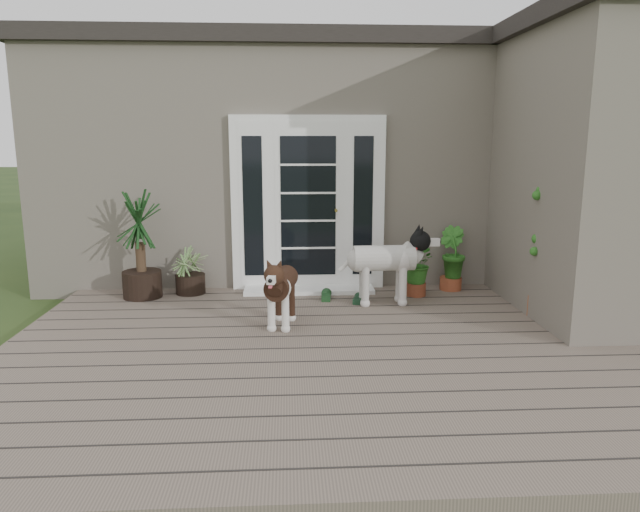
{
  "coord_description": "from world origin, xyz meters",
  "views": [
    {
      "loc": [
        -0.46,
        -4.6,
        1.97
      ],
      "look_at": [
        -0.1,
        1.75,
        0.7
      ],
      "focal_mm": 32.66,
      "sensor_mm": 36.0,
      "label": 1
    }
  ],
  "objects": [
    {
      "name": "herb_c",
      "position": [
        2.26,
        2.06,
        0.38
      ],
      "size": [
        0.37,
        0.37,
        0.53
      ],
      "primitive_type": "imported",
      "rotation": [
        0.0,
        0.0,
        4.6
      ],
      "color": "#1F5518",
      "rests_on": "deck"
    },
    {
      "name": "house_wing",
      "position": [
        2.9,
        1.5,
        1.55
      ],
      "size": [
        1.6,
        2.4,
        3.1
      ],
      "primitive_type": "cube",
      "color": "#665E54",
      "rests_on": "ground"
    },
    {
      "name": "door_unit",
      "position": [
        -0.2,
        2.6,
        1.19
      ],
      "size": [
        1.9,
        0.14,
        2.15
      ],
      "primitive_type": "cube",
      "color": "white",
      "rests_on": "deck"
    },
    {
      "name": "white_dog",
      "position": [
        0.63,
        1.81,
        0.51
      ],
      "size": [
        0.95,
        0.43,
        0.78
      ],
      "primitive_type": null,
      "rotation": [
        0.0,
        0.0,
        -1.54
      ],
      "color": "white",
      "rests_on": "deck"
    },
    {
      "name": "door_step",
      "position": [
        -0.2,
        2.4,
        0.14
      ],
      "size": [
        1.6,
        0.4,
        0.05
      ],
      "primitive_type": "cube",
      "color": "white",
      "rests_on": "deck"
    },
    {
      "name": "herb_b",
      "position": [
        1.58,
        2.4,
        0.41
      ],
      "size": [
        0.52,
        0.52,
        0.58
      ],
      "primitive_type": "imported",
      "rotation": [
        0.0,
        0.0,
        2.04
      ],
      "color": "#1C6521",
      "rests_on": "deck"
    },
    {
      "name": "yucca",
      "position": [
        -2.2,
        2.25,
        0.75
      ],
      "size": [
        0.95,
        0.95,
        1.26
      ],
      "primitive_type": null,
      "rotation": [
        0.0,
        0.0,
        0.11
      ],
      "color": "black",
      "rests_on": "deck"
    },
    {
      "name": "herb_a",
      "position": [
        1.08,
        2.14,
        0.41
      ],
      "size": [
        0.63,
        0.63,
        0.58
      ],
      "primitive_type": "imported",
      "rotation": [
        0.0,
        0.0,
        0.96
      ],
      "color": "#18541D",
      "rests_on": "deck"
    },
    {
      "name": "house_main",
      "position": [
        0.0,
        4.65,
        1.55
      ],
      "size": [
        7.4,
        4.0,
        3.1
      ],
      "primitive_type": "cube",
      "color": "#665E54",
      "rests_on": "ground"
    },
    {
      "name": "clog_right",
      "position": [
        -0.01,
        2.03,
        0.17
      ],
      "size": [
        0.17,
        0.32,
        0.09
      ],
      "primitive_type": null,
      "rotation": [
        0.0,
        0.0,
        -0.1
      ],
      "color": "#17391A",
      "rests_on": "deck"
    },
    {
      "name": "clog_left",
      "position": [
        0.35,
        1.88,
        0.16
      ],
      "size": [
        0.19,
        0.29,
        0.08
      ],
      "primitive_type": null,
      "rotation": [
        0.0,
        0.0,
        -0.26
      ],
      "color": "#14331D",
      "rests_on": "deck"
    },
    {
      "name": "spider_plant",
      "position": [
        -1.66,
        2.4,
        0.44
      ],
      "size": [
        0.71,
        0.71,
        0.64
      ],
      "primitive_type": null,
      "rotation": [
        0.0,
        0.0,
        0.2
      ],
      "color": "#829058",
      "rests_on": "deck"
    },
    {
      "name": "sapling",
      "position": [
        2.25,
        1.26,
        0.92
      ],
      "size": [
        0.52,
        0.52,
        1.6
      ],
      "primitive_type": null,
      "rotation": [
        0.0,
        0.0,
        0.12
      ],
      "color": "#24611B",
      "rests_on": "deck"
    },
    {
      "name": "roof_wing",
      "position": [
        2.9,
        1.5,
        3.2
      ],
      "size": [
        1.8,
        2.6,
        0.2
      ],
      "primitive_type": "cube",
      "color": "#2D2826",
      "rests_on": "house_wing"
    },
    {
      "name": "deck",
      "position": [
        0.0,
        0.4,
        0.06
      ],
      "size": [
        6.2,
        4.6,
        0.12
      ],
      "primitive_type": "cube",
      "color": "#6B5B4C",
      "rests_on": "ground"
    },
    {
      "name": "roof_main",
      "position": [
        0.0,
        4.65,
        3.2
      ],
      "size": [
        7.6,
        4.2,
        0.2
      ],
      "primitive_type": "cube",
      "color": "#2D2826",
      "rests_on": "house_main"
    },
    {
      "name": "brindle_dog",
      "position": [
        -0.53,
        1.06,
        0.45
      ],
      "size": [
        0.47,
        0.83,
        0.65
      ],
      "primitive_type": null,
      "rotation": [
        0.0,
        0.0,
        2.96
      ],
      "color": "#371F14",
      "rests_on": "deck"
    }
  ]
}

